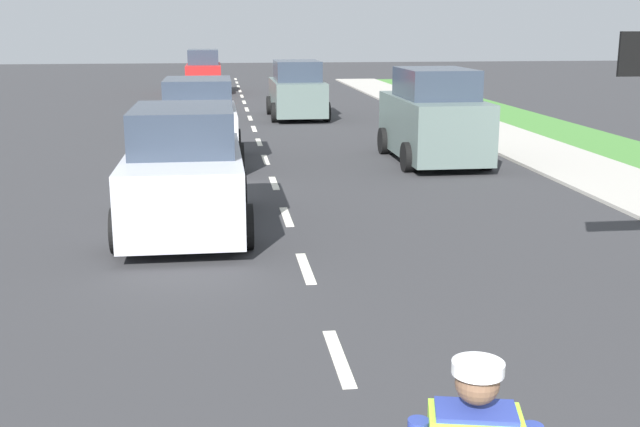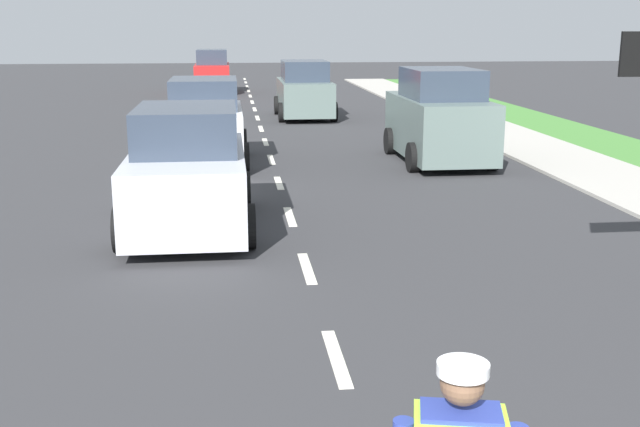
{
  "view_description": "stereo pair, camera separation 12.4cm",
  "coord_description": "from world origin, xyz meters",
  "px_view_note": "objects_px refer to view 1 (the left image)",
  "views": [
    {
      "loc": [
        -1.13,
        -1.54,
        3.27
      ],
      "look_at": [
        0.03,
        7.37,
        1.1
      ],
      "focal_mm": 43.92,
      "sensor_mm": 36.0,
      "label": 1
    },
    {
      "loc": [
        -1.01,
        -1.55,
        3.27
      ],
      "look_at": [
        0.03,
        7.37,
        1.1
      ],
      "focal_mm": 43.92,
      "sensor_mm": 36.0,
      "label": 2
    }
  ],
  "objects_px": {
    "car_parked_far": "(433,119)",
    "car_oncoming_lead": "(185,173)",
    "car_outgoing_far": "(297,91)",
    "car_oncoming_third": "(204,73)",
    "car_oncoming_second": "(199,125)"
  },
  "relations": [
    {
      "from": "car_parked_far",
      "to": "car_oncoming_lead",
      "type": "distance_m",
      "value": 8.16
    },
    {
      "from": "car_oncoming_lead",
      "to": "car_outgoing_far",
      "type": "height_order",
      "value": "car_outgoing_far"
    },
    {
      "from": "car_oncoming_lead",
      "to": "car_parked_far",
      "type": "bearing_deg",
      "value": 45.19
    },
    {
      "from": "car_oncoming_third",
      "to": "car_oncoming_lead",
      "type": "distance_m",
      "value": 26.51
    },
    {
      "from": "car_oncoming_second",
      "to": "car_outgoing_far",
      "type": "distance_m",
      "value": 9.84
    },
    {
      "from": "car_oncoming_third",
      "to": "car_oncoming_second",
      "type": "xyz_separation_m",
      "value": [
        0.18,
        -20.34,
        -0.03
      ]
    },
    {
      "from": "car_parked_far",
      "to": "car_oncoming_second",
      "type": "relative_size",
      "value": 1.05
    },
    {
      "from": "car_oncoming_second",
      "to": "car_oncoming_lead",
      "type": "bearing_deg",
      "value": -91.0
    },
    {
      "from": "car_parked_far",
      "to": "car_outgoing_far",
      "type": "bearing_deg",
      "value": 103.73
    },
    {
      "from": "car_oncoming_second",
      "to": "car_outgoing_far",
      "type": "bearing_deg",
      "value": 70.49
    },
    {
      "from": "car_oncoming_third",
      "to": "car_oncoming_lead",
      "type": "relative_size",
      "value": 0.97
    },
    {
      "from": "car_oncoming_third",
      "to": "car_parked_far",
      "type": "height_order",
      "value": "car_parked_far"
    },
    {
      "from": "car_parked_far",
      "to": "car_outgoing_far",
      "type": "relative_size",
      "value": 1.04
    },
    {
      "from": "car_parked_far",
      "to": "car_outgoing_far",
      "type": "xyz_separation_m",
      "value": [
        -2.36,
        9.65,
        -0.11
      ]
    },
    {
      "from": "car_oncoming_third",
      "to": "car_outgoing_far",
      "type": "height_order",
      "value": "car_oncoming_third"
    }
  ]
}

